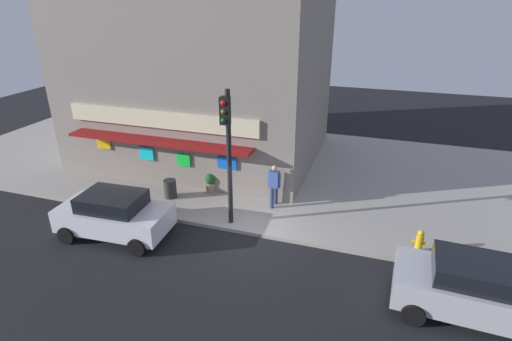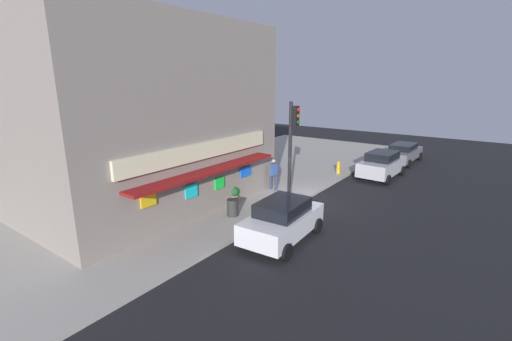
# 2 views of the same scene
# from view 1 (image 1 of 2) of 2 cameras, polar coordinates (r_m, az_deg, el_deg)

# --- Properties ---
(ground_plane) EXTENTS (54.70, 54.70, 0.00)m
(ground_plane) POSITION_cam_1_polar(r_m,az_deg,el_deg) (15.05, -1.10, -9.21)
(ground_plane) COLOR black
(sidewalk) EXTENTS (36.46, 12.36, 0.14)m
(sidewalk) POSITION_cam_1_polar(r_m,az_deg,el_deg) (20.26, 4.62, 0.09)
(sidewalk) COLOR #A39E93
(sidewalk) RESTS_ON ground_plane
(corner_building) EXTENTS (11.85, 9.77, 8.90)m
(corner_building) POSITION_cam_1_polar(r_m,az_deg,el_deg) (21.35, -7.57, 13.88)
(corner_building) COLOR gray
(corner_building) RESTS_ON sidewalk
(traffic_light) EXTENTS (0.32, 0.58, 5.14)m
(traffic_light) POSITION_cam_1_polar(r_m,az_deg,el_deg) (14.11, -4.05, 4.03)
(traffic_light) COLOR black
(traffic_light) RESTS_ON sidewalk
(fire_hydrant) EXTENTS (0.49, 0.25, 0.85)m
(fire_hydrant) POSITION_cam_1_polar(r_m,az_deg,el_deg) (14.78, 22.20, -9.33)
(fire_hydrant) COLOR gold
(fire_hydrant) RESTS_ON sidewalk
(trash_can) EXTENTS (0.54, 0.54, 0.80)m
(trash_can) POSITION_cam_1_polar(r_m,az_deg,el_deg) (17.60, -12.09, -2.54)
(trash_can) COLOR #2D2D2D
(trash_can) RESTS_ON sidewalk
(pedestrian) EXTENTS (0.56, 0.57, 1.81)m
(pedestrian) POSITION_cam_1_polar(r_m,az_deg,el_deg) (16.27, 2.59, -1.94)
(pedestrian) COLOR navy
(pedestrian) RESTS_ON sidewalk
(potted_plant_by_doorway) EXTENTS (0.51, 0.51, 0.86)m
(potted_plant_by_doorway) POSITION_cam_1_polar(r_m,az_deg,el_deg) (17.82, -6.46, -1.60)
(potted_plant_by_doorway) COLOR gray
(potted_plant_by_doorway) RESTS_ON sidewalk
(parked_car_white) EXTENTS (4.10, 2.26, 1.68)m
(parked_car_white) POSITION_cam_1_polar(r_m,az_deg,el_deg) (15.53, -19.50, -5.89)
(parked_car_white) COLOR silver
(parked_car_white) RESTS_ON ground_plane
(parked_car_silver) EXTENTS (4.22, 2.27, 1.73)m
(parked_car_silver) POSITION_cam_1_polar(r_m,az_deg,el_deg) (12.77, 28.55, -14.52)
(parked_car_silver) COLOR #B7B7BC
(parked_car_silver) RESTS_ON ground_plane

